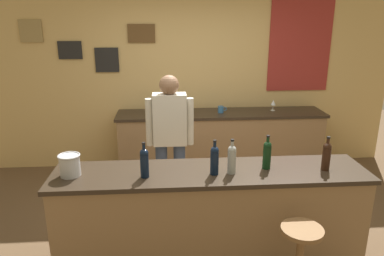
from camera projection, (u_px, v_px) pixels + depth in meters
ground_plane at (205, 236)px, 3.80m from camera, size 10.00×10.00×0.00m
back_wall at (193, 72)px, 5.32m from camera, size 6.00×0.09×2.80m
bar_counter at (210, 217)px, 3.28m from camera, size 2.74×0.60×0.92m
side_counter at (220, 142)px, 5.27m from camera, size 2.94×0.56×0.90m
bartender at (170, 137)px, 3.97m from camera, size 0.52×0.21×1.62m
bar_stool at (300, 253)px, 2.79m from camera, size 0.32×0.32×0.68m
wine_bottle_a at (144, 162)px, 2.99m from camera, size 0.07×0.07×0.31m
wine_bottle_b at (214, 159)px, 3.04m from camera, size 0.07×0.07×0.31m
wine_bottle_c at (232, 158)px, 3.06m from camera, size 0.07×0.07×0.31m
wine_bottle_d at (267, 154)px, 3.16m from camera, size 0.07×0.07×0.31m
wine_bottle_e at (326, 155)px, 3.13m from camera, size 0.07×0.07×0.31m
ice_bucket at (70, 165)px, 3.02m from camera, size 0.19×0.19×0.19m
wine_glass_a at (157, 107)px, 4.97m from camera, size 0.07×0.07×0.16m
wine_glass_b at (178, 106)px, 5.05m from camera, size 0.07×0.07×0.16m
wine_glass_c at (273, 103)px, 5.21m from camera, size 0.07×0.07×0.16m
coffee_mug at (221, 109)px, 5.11m from camera, size 0.12×0.08×0.09m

